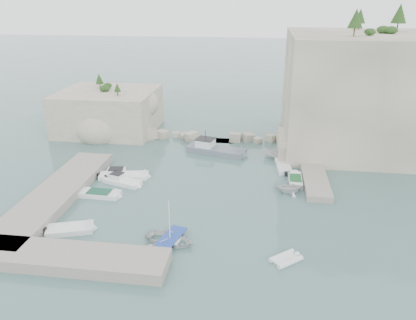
# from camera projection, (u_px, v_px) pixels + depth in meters

# --- Properties ---
(ground) EXTENTS (400.00, 400.00, 0.00)m
(ground) POSITION_uv_depth(u_px,v_px,m) (201.00, 204.00, 46.18)
(ground) COLOR #476B68
(ground) RESTS_ON ground
(cliff_east) EXTENTS (26.00, 22.00, 17.00)m
(cliff_east) POSITION_uv_depth(u_px,v_px,m) (374.00, 92.00, 61.22)
(cliff_east) COLOR beige
(cliff_east) RESTS_ON ground
(cliff_terrace) EXTENTS (8.00, 10.00, 2.50)m
(cliff_terrace) POSITION_uv_depth(u_px,v_px,m) (305.00, 145.00, 60.61)
(cliff_terrace) COLOR beige
(cliff_terrace) RESTS_ON ground
(outcrop_west) EXTENTS (16.00, 14.00, 7.00)m
(outcrop_west) POSITION_uv_depth(u_px,v_px,m) (109.00, 111.00, 70.32)
(outcrop_west) COLOR beige
(outcrop_west) RESTS_ON ground
(quay_west) EXTENTS (5.00, 24.00, 1.10)m
(quay_west) POSITION_uv_depth(u_px,v_px,m) (56.00, 194.00, 47.19)
(quay_west) COLOR #9E9689
(quay_west) RESTS_ON ground
(quay_south) EXTENTS (18.00, 4.00, 1.10)m
(quay_south) POSITION_uv_depth(u_px,v_px,m) (68.00, 258.00, 35.75)
(quay_south) COLOR #9E9689
(quay_south) RESTS_ON ground
(ledge_east) EXTENTS (3.00, 16.00, 0.80)m
(ledge_east) POSITION_uv_depth(u_px,v_px,m) (313.00, 172.00, 53.52)
(ledge_east) COLOR #9E9689
(ledge_east) RESTS_ON ground
(breakwater) EXTENTS (28.00, 3.00, 1.40)m
(breakwater) POSITION_uv_depth(u_px,v_px,m) (215.00, 136.00, 66.24)
(breakwater) COLOR beige
(breakwater) RESTS_ON ground
(motorboat_a) EXTENTS (7.13, 3.15, 1.40)m
(motorboat_a) POSITION_uv_depth(u_px,v_px,m) (124.00, 178.00, 52.87)
(motorboat_a) COLOR white
(motorboat_a) RESTS_ON ground
(motorboat_c) EXTENTS (5.48, 2.17, 0.70)m
(motorboat_c) POSITION_uv_depth(u_px,v_px,m) (100.00, 196.00, 48.04)
(motorboat_c) COLOR white
(motorboat_c) RESTS_ON ground
(motorboat_e) EXTENTS (5.36, 3.52, 0.70)m
(motorboat_e) POSITION_uv_depth(u_px,v_px,m) (70.00, 231.00, 40.81)
(motorboat_e) COLOR white
(motorboat_e) RESTS_ON ground
(motorboat_b) EXTENTS (5.76, 3.41, 1.40)m
(motorboat_b) POSITION_uv_depth(u_px,v_px,m) (123.00, 184.00, 51.17)
(motorboat_b) COLOR white
(motorboat_b) RESTS_ON ground
(rowboat) EXTENTS (5.59, 4.59, 1.01)m
(rowboat) POSITION_uv_depth(u_px,v_px,m) (170.00, 242.00, 38.96)
(rowboat) COLOR silver
(rowboat) RESTS_ON ground
(inflatable_dinghy) EXTENTS (3.26, 3.07, 0.44)m
(inflatable_dinghy) POSITION_uv_depth(u_px,v_px,m) (286.00, 261.00, 36.28)
(inflatable_dinghy) COLOR silver
(inflatable_dinghy) RESTS_ON ground
(tender_east_a) EXTENTS (4.02, 3.68, 1.80)m
(tender_east_a) POSITION_uv_depth(u_px,v_px,m) (289.00, 192.00, 48.91)
(tender_east_a) COLOR silver
(tender_east_a) RESTS_ON ground
(tender_east_b) EXTENTS (1.71, 4.91, 0.70)m
(tender_east_b) POSITION_uv_depth(u_px,v_px,m) (295.00, 182.00, 51.63)
(tender_east_b) COLOR white
(tender_east_b) RESTS_ON ground
(tender_east_c) EXTENTS (2.34, 5.76, 0.70)m
(tender_east_c) POSITION_uv_depth(u_px,v_px,m) (283.00, 168.00, 55.76)
(tender_east_c) COLOR silver
(tender_east_c) RESTS_ON ground
(tender_east_d) EXTENTS (4.16, 2.22, 1.52)m
(tender_east_d) POSITION_uv_depth(u_px,v_px,m) (277.00, 158.00, 59.22)
(tender_east_d) COLOR white
(tender_east_d) RESTS_ON ground
(work_boat) EXTENTS (10.11, 5.30, 2.20)m
(work_boat) POSITION_uv_depth(u_px,v_px,m) (216.00, 153.00, 61.14)
(work_boat) COLOR slate
(work_boat) RESTS_ON ground
(rowboat_mast) EXTENTS (0.10, 0.10, 4.20)m
(rowboat_mast) POSITION_uv_depth(u_px,v_px,m) (169.00, 219.00, 37.98)
(rowboat_mast) COLOR white
(rowboat_mast) RESTS_ON rowboat
(vegetation) EXTENTS (53.48, 13.88, 13.40)m
(vegetation) POSITION_uv_depth(u_px,v_px,m) (345.00, 26.00, 59.61)
(vegetation) COLOR #1E4219
(vegetation) RESTS_ON ground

